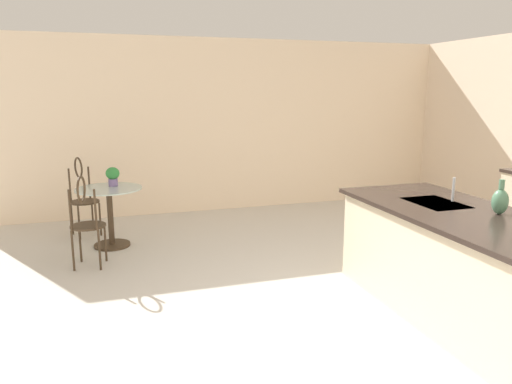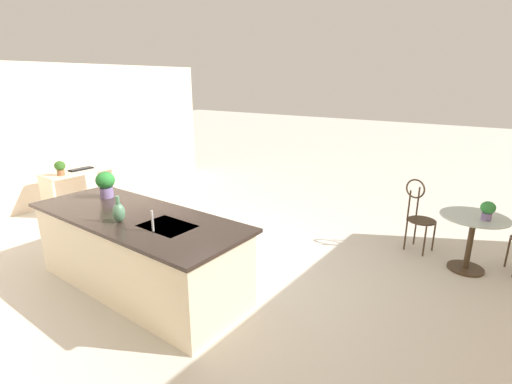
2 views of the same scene
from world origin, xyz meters
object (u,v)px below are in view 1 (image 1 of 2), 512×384
Objects in this scene: potted_plant_on_table at (113,175)px; vase_on_counter at (500,201)px; chair_near_window at (86,217)px; bistro_table at (110,211)px; chair_by_island at (83,193)px.

potted_plant_on_table is 0.82× the size of vase_on_counter.
vase_on_counter is (2.30, 3.28, 0.46)m from chair_near_window.
chair_near_window is at bearing -20.68° from potted_plant_on_table.
vase_on_counter reaches higher than bistro_table.
chair_by_island is 4.98m from vase_on_counter.
chair_near_window is 4.03m from vase_on_counter.
potted_plant_on_table is at bearing -136.59° from vase_on_counter.
chair_near_window is at bearing -125.03° from vase_on_counter.
bistro_table is at bearing 27.24° from chair_by_island.
potted_plant_on_table reaches higher than bistro_table.
vase_on_counter reaches higher than potted_plant_on_table.
potted_plant_on_table is at bearing 159.32° from chair_near_window.
potted_plant_on_table is at bearing 37.05° from chair_by_island.
bistro_table is at bearing 160.10° from chair_near_window.
potted_plant_on_table is (-0.83, 0.31, 0.30)m from chair_near_window.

